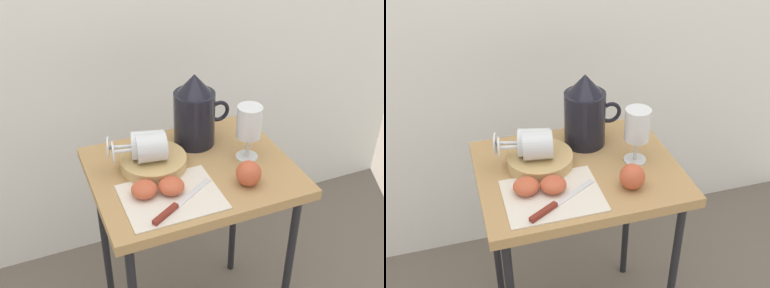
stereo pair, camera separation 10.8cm
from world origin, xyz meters
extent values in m
cube|color=#AD8451|center=(0.00, 0.00, 0.65)|extent=(0.55, 0.44, 0.03)
cylinder|color=black|center=(0.24, -0.18, 0.32)|extent=(0.02, 0.02, 0.64)
cylinder|color=black|center=(-0.24, 0.18, 0.32)|extent=(0.02, 0.02, 0.64)
cylinder|color=black|center=(0.24, 0.18, 0.32)|extent=(0.02, 0.02, 0.64)
cube|color=silver|center=(-0.10, -0.10, 0.67)|extent=(0.25, 0.20, 0.00)
cylinder|color=tan|center=(-0.10, 0.04, 0.68)|extent=(0.18, 0.18, 0.03)
cylinder|color=black|center=(0.06, 0.12, 0.75)|extent=(0.12, 0.12, 0.16)
cylinder|color=#D1661E|center=(0.06, 0.12, 0.72)|extent=(0.11, 0.11, 0.09)
cone|color=black|center=(0.06, 0.12, 0.86)|extent=(0.10, 0.10, 0.06)
torus|color=black|center=(0.14, 0.12, 0.76)|extent=(0.07, 0.01, 0.07)
cylinder|color=silver|center=(0.17, -0.01, 0.67)|extent=(0.06, 0.06, 0.00)
cylinder|color=silver|center=(0.17, -0.01, 0.70)|extent=(0.01, 0.01, 0.07)
cylinder|color=silver|center=(0.17, -0.01, 0.78)|extent=(0.07, 0.07, 0.09)
cylinder|color=#D1661E|center=(0.17, -0.01, 0.76)|extent=(0.06, 0.06, 0.05)
cylinder|color=silver|center=(-0.11, 0.05, 0.74)|extent=(0.11, 0.10, 0.08)
cylinder|color=silver|center=(-0.18, 0.07, 0.74)|extent=(0.06, 0.02, 0.01)
cylinder|color=silver|center=(-0.21, 0.08, 0.74)|extent=(0.02, 0.06, 0.06)
cylinder|color=silver|center=(-0.10, 0.03, 0.74)|extent=(0.09, 0.09, 0.08)
cylinder|color=silver|center=(-0.17, 0.04, 0.74)|extent=(0.06, 0.02, 0.01)
cylinder|color=silver|center=(-0.21, 0.05, 0.74)|extent=(0.01, 0.06, 0.06)
ellipsoid|color=#C15133|center=(-0.16, -0.07, 0.69)|extent=(0.07, 0.07, 0.04)
ellipsoid|color=#C15133|center=(-0.09, -0.08, 0.69)|extent=(0.07, 0.07, 0.04)
sphere|color=#C15133|center=(0.11, -0.12, 0.70)|extent=(0.07, 0.07, 0.07)
cube|color=silver|center=(-0.04, -0.11, 0.67)|extent=(0.13, 0.09, 0.00)
cube|color=maroon|center=(-0.14, -0.16, 0.68)|extent=(0.08, 0.06, 0.01)
camera|label=1|loc=(-0.41, -1.02, 1.45)|focal=45.52mm
camera|label=2|loc=(-0.31, -1.05, 1.45)|focal=45.52mm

